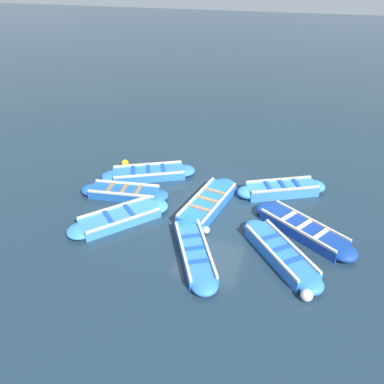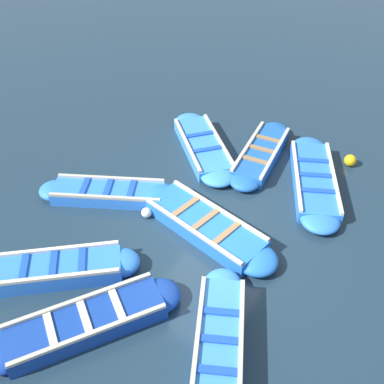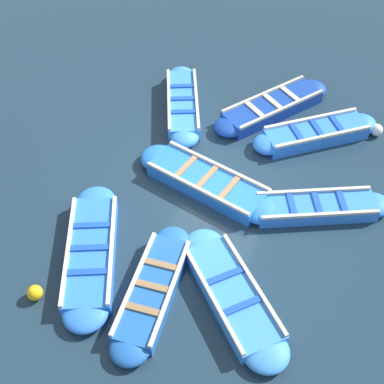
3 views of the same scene
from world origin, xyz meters
name	(u,v)px [view 2 (image 2 of 3)]	position (x,y,z in m)	size (l,w,h in m)	color
ground_plane	(203,234)	(0.00, 0.00, 0.00)	(120.00, 120.00, 0.00)	#1C303F
boat_drifting	(109,193)	(2.60, 0.17, 0.16)	(3.44, 2.25, 0.38)	blue
boat_mid_row	(261,154)	(0.11, -3.30, 0.16)	(1.18, 3.44, 0.37)	#1E59AD
boat_tucked	(219,346)	(-1.72, 2.35, 0.20)	(2.18, 3.43, 0.46)	#3884E0
boat_outer_right	(205,226)	(0.01, -0.10, 0.18)	(3.94, 1.66, 0.42)	blue
boat_outer_left	(203,147)	(1.64, -2.75, 0.16)	(3.27, 3.09, 0.37)	#3884E0
boat_far_corner	(55,270)	(1.97, 2.63, 0.19)	(3.14, 2.82, 0.44)	blue
boat_centre	(86,323)	(0.59, 3.22, 0.19)	(2.73, 3.56, 0.43)	navy
boat_bow_out	(314,180)	(-1.52, -2.97, 0.16)	(2.50, 3.84, 0.38)	blue
buoy_orange_near	(350,160)	(-2.05, -4.29, 0.16)	(0.32, 0.32, 0.32)	#EAB214
buoy_yellow_far	(147,213)	(1.42, 0.21, 0.12)	(0.25, 0.25, 0.25)	silver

